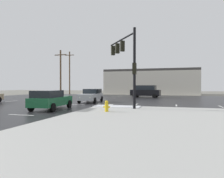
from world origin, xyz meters
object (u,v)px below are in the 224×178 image
object	(u,v)px
sedan_green	(51,99)
utility_pole_distant	(70,72)
utility_pole_far	(61,73)
suv_black	(145,91)
traffic_signal_mast	(125,56)
fire_hydrant	(107,106)
sedan_silver	(91,95)

from	to	relation	value
sedan_green	utility_pole_distant	size ratio (longest dim) A/B	0.48
sedan_green	utility_pole_far	world-z (taller)	utility_pole_far
suv_black	utility_pole_distant	size ratio (longest dim) A/B	0.51
traffic_signal_mast	fire_hydrant	xyz separation A→B (m)	(-0.48, -3.89, -4.05)
fire_hydrant	utility_pole_distant	distance (m)	34.21
sedan_green	sedan_silver	bearing A→B (deg)	-7.27
sedan_silver	utility_pole_far	bearing A→B (deg)	-138.36
traffic_signal_mast	utility_pole_distant	distance (m)	30.98
sedan_green	sedan_silver	size ratio (longest dim) A/B	1.00
fire_hydrant	utility_pole_distant	bearing A→B (deg)	122.48
sedan_green	suv_black	size ratio (longest dim) A/B	0.94
traffic_signal_mast	sedan_green	size ratio (longest dim) A/B	1.39
suv_black	utility_pole_far	size ratio (longest dim) A/B	0.62
utility_pole_far	sedan_green	bearing A→B (deg)	-61.97
sedan_green	utility_pole_far	size ratio (longest dim) A/B	0.58
fire_hydrant	utility_pole_far	bearing A→B (deg)	128.66
traffic_signal_mast	fire_hydrant	distance (m)	5.64
traffic_signal_mast	fire_hydrant	size ratio (longest dim) A/B	8.15
sedan_green	traffic_signal_mast	bearing A→B (deg)	-66.55
traffic_signal_mast	suv_black	world-z (taller)	traffic_signal_mast
traffic_signal_mast	utility_pole_distant	bearing A→B (deg)	0.92
utility_pole_far	utility_pole_distant	distance (m)	12.04
fire_hydrant	utility_pole_far	xyz separation A→B (m)	(-13.91, 17.39, 3.68)
traffic_signal_mast	fire_hydrant	bearing A→B (deg)	136.85
traffic_signal_mast	suv_black	distance (m)	17.21
utility_pole_distant	sedan_silver	bearing A→B (deg)	-55.78
suv_black	utility_pole_distant	bearing A→B (deg)	-17.90
suv_black	traffic_signal_mast	bearing A→B (deg)	96.90
sedan_silver	suv_black	bearing A→B (deg)	152.35
suv_black	utility_pole_far	distance (m)	14.68
sedan_silver	utility_pole_far	size ratio (longest dim) A/B	0.58
sedan_green	utility_pole_distant	xyz separation A→B (m)	(-13.10, 27.76, 4.24)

